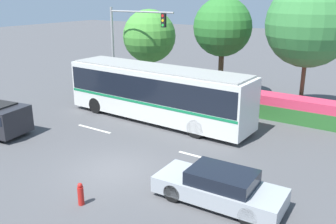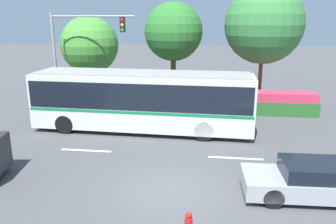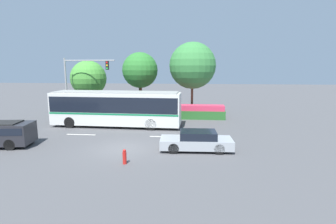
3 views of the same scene
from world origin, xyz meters
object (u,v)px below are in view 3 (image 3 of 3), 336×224
(street_tree_left, at_px, (89,78))
(fire_hydrant, at_px, (125,157))
(street_tree_right, at_px, (193,66))
(city_bus, at_px, (116,107))
(street_tree_centre, at_px, (140,70))
(sedan_foreground, at_px, (197,141))
(traffic_light_pole, at_px, (79,78))

(street_tree_left, xyz_separation_m, fire_hydrant, (8.16, -15.35, -3.70))
(street_tree_right, bearing_deg, street_tree_left, 177.46)
(city_bus, distance_m, street_tree_right, 9.64)
(street_tree_left, distance_m, street_tree_centre, 6.04)
(city_bus, height_order, street_tree_left, street_tree_left)
(city_bus, distance_m, fire_hydrant, 9.83)
(street_tree_right, distance_m, fire_hydrant, 16.13)
(street_tree_left, height_order, fire_hydrant, street_tree_left)
(sedan_foreground, distance_m, traffic_light_pole, 16.06)
(sedan_foreground, xyz_separation_m, traffic_light_pole, (-12.20, 9.80, 3.63))
(street_tree_right, bearing_deg, city_bus, -140.79)
(fire_hydrant, bearing_deg, street_tree_left, 118.00)
(fire_hydrant, bearing_deg, city_bus, 108.94)
(sedan_foreground, bearing_deg, street_tree_right, -90.71)
(sedan_foreground, relative_size, street_tree_left, 0.77)
(street_tree_centre, bearing_deg, sedan_foreground, -64.15)
(street_tree_centre, relative_size, fire_hydrant, 8.23)
(street_tree_left, xyz_separation_m, street_tree_centre, (5.95, 0.45, 0.92))
(sedan_foreground, xyz_separation_m, fire_hydrant, (-4.06, -2.86, -0.20))
(city_bus, bearing_deg, street_tree_right, -139.07)
(city_bus, bearing_deg, street_tree_centre, -96.42)
(city_bus, distance_m, street_tree_left, 8.25)
(street_tree_left, bearing_deg, street_tree_right, -2.54)
(city_bus, distance_m, traffic_light_pole, 6.53)
(street_tree_left, bearing_deg, fire_hydrant, -62.00)
(traffic_light_pole, bearing_deg, sedan_foreground, -38.78)
(street_tree_centre, bearing_deg, street_tree_left, -175.63)
(street_tree_centre, bearing_deg, street_tree_right, -9.39)
(sedan_foreground, xyz_separation_m, street_tree_right, (-0.32, 11.96, 4.93))
(street_tree_right, bearing_deg, street_tree_centre, 170.61)
(traffic_light_pole, xyz_separation_m, fire_hydrant, (8.14, -12.66, -3.83))
(city_bus, bearing_deg, fire_hydrant, 110.66)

